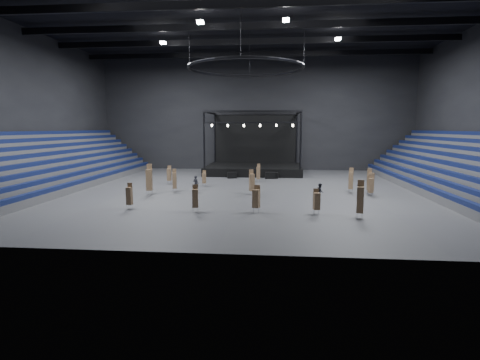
# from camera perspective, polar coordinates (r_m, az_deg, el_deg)

# --- Properties ---
(floor) EXTENTS (50.00, 50.00, 0.00)m
(floor) POSITION_cam_1_polar(r_m,az_deg,el_deg) (40.97, 0.86, -1.56)
(floor) COLOR #414143
(floor) RESTS_ON ground
(ceiling) EXTENTS (50.00, 42.00, 0.20)m
(ceiling) POSITION_cam_1_polar(r_m,az_deg,el_deg) (41.95, 0.91, 23.47)
(ceiling) COLOR black
(ceiling) RESTS_ON wall_back
(wall_back) EXTENTS (50.00, 0.20, 18.00)m
(wall_back) POSITION_cam_1_polar(r_m,az_deg,el_deg) (61.41, 2.42, 10.01)
(wall_back) COLOR black
(wall_back) RESTS_ON ground
(wall_front) EXTENTS (50.00, 0.20, 18.00)m
(wall_front) POSITION_cam_1_polar(r_m,az_deg,el_deg) (19.67, -3.98, 14.48)
(wall_front) COLOR black
(wall_front) RESTS_ON ground
(wall_left) EXTENTS (0.20, 42.00, 18.00)m
(wall_left) POSITION_cam_1_polar(r_m,az_deg,el_deg) (49.18, -30.03, 9.49)
(wall_left) COLOR black
(wall_left) RESTS_ON ground
(bleachers_left) EXTENTS (7.20, 40.00, 6.40)m
(bleachers_left) POSITION_cam_1_polar(r_m,az_deg,el_deg) (48.24, -27.44, 1.05)
(bleachers_left) COLOR #505053
(bleachers_left) RESTS_ON floor
(bleachers_right) EXTENTS (7.20, 40.00, 6.40)m
(bleachers_right) POSITION_cam_1_polar(r_m,az_deg,el_deg) (45.19, 31.27, 0.39)
(bleachers_right) COLOR #505053
(bleachers_right) RESTS_ON floor
(stage) EXTENTS (14.00, 10.00, 9.20)m
(stage) POSITION_cam_1_polar(r_m,az_deg,el_deg) (56.86, 2.13, 2.56)
(stage) COLOR black
(stage) RESTS_ON floor
(truss_ring) EXTENTS (12.30, 12.30, 5.15)m
(truss_ring) POSITION_cam_1_polar(r_m,az_deg,el_deg) (40.90, 0.90, 16.71)
(truss_ring) COLOR black
(truss_ring) RESTS_ON ceiling
(roof_girders) EXTENTS (49.00, 30.35, 0.70)m
(roof_girders) POSITION_cam_1_polar(r_m,az_deg,el_deg) (41.74, 0.91, 22.42)
(roof_girders) COLOR black
(roof_girders) RESTS_ON ceiling
(floodlights) EXTENTS (28.60, 16.60, 0.25)m
(floodlights) POSITION_cam_1_polar(r_m,az_deg,el_deg) (37.74, 0.41, 23.05)
(floodlights) COLOR white
(floodlights) RESTS_ON roof_girders
(flight_case_left) EXTENTS (1.39, 0.98, 0.84)m
(flight_case_left) POSITION_cam_1_polar(r_m,az_deg,el_deg) (50.67, -1.22, 0.74)
(flight_case_left) COLOR black
(flight_case_left) RESTS_ON floor
(flight_case_mid) EXTENTS (1.40, 0.82, 0.89)m
(flight_case_mid) POSITION_cam_1_polar(r_m,az_deg,el_deg) (50.34, 4.62, 0.69)
(flight_case_mid) COLOR black
(flight_case_mid) RESTS_ON floor
(flight_case_right) EXTENTS (1.29, 0.71, 0.83)m
(flight_case_right) POSITION_cam_1_polar(r_m,az_deg,el_deg) (50.62, 5.14, 0.70)
(flight_case_right) COLOR black
(flight_case_right) RESTS_ON floor
(chair_stack_0) EXTENTS (0.45, 0.45, 2.20)m
(chair_stack_0) POSITION_cam_1_polar(r_m,az_deg,el_deg) (32.75, -16.51, -2.27)
(chair_stack_0) COLOR silver
(chair_stack_0) RESTS_ON floor
(chair_stack_1) EXTENTS (0.59, 0.59, 3.15)m
(chair_stack_1) POSITION_cam_1_polar(r_m,az_deg,el_deg) (39.04, -13.67, 0.10)
(chair_stack_1) COLOR silver
(chair_stack_1) RESTS_ON floor
(chair_stack_2) EXTENTS (0.47, 0.47, 2.22)m
(chair_stack_2) POSITION_cam_1_polar(r_m,az_deg,el_deg) (46.34, -10.74, 0.85)
(chair_stack_2) COLOR silver
(chair_stack_2) RESTS_ON floor
(chair_stack_3) EXTENTS (0.62, 0.62, 2.58)m
(chair_stack_3) POSITION_cam_1_polar(r_m,az_deg,el_deg) (38.05, 1.81, -0.29)
(chair_stack_3) COLOR silver
(chair_stack_3) RESTS_ON floor
(chair_stack_4) EXTENTS (0.56, 0.56, 2.63)m
(chair_stack_4) POSITION_cam_1_polar(r_m,az_deg,el_deg) (40.93, 16.54, -0.01)
(chair_stack_4) COLOR silver
(chair_stack_4) RESTS_ON floor
(chair_stack_5) EXTENTS (0.52, 0.52, 2.16)m
(chair_stack_5) POSITION_cam_1_polar(r_m,az_deg,el_deg) (39.46, 19.30, -0.73)
(chair_stack_5) COLOR silver
(chair_stack_5) RESTS_ON floor
(chair_stack_6) EXTENTS (0.60, 0.60, 2.89)m
(chair_stack_6) POSITION_cam_1_polar(r_m,az_deg,el_deg) (29.51, 17.84, -2.78)
(chair_stack_6) COLOR silver
(chair_stack_6) RESTS_ON floor
(chair_stack_7) EXTENTS (0.65, 0.65, 2.23)m
(chair_stack_7) POSITION_cam_1_polar(r_m,az_deg,el_deg) (29.97, 2.49, -2.77)
(chair_stack_7) COLOR silver
(chair_stack_7) RESTS_ON floor
(chair_stack_8) EXTENTS (0.53, 0.53, 2.45)m
(chair_stack_8) POSITION_cam_1_polar(r_m,az_deg,el_deg) (40.44, -9.95, -0.02)
(chair_stack_8) COLOR silver
(chair_stack_8) RESTS_ON floor
(chair_stack_9) EXTENTS (0.47, 0.47, 2.28)m
(chair_stack_9) POSITION_cam_1_polar(r_m,az_deg,el_deg) (47.31, 2.81, 1.13)
(chair_stack_9) COLOR silver
(chair_stack_9) RESTS_ON floor
(chair_stack_10) EXTENTS (0.55, 0.55, 2.04)m
(chair_stack_10) POSITION_cam_1_polar(r_m,az_deg,el_deg) (30.02, 11.59, -3.11)
(chair_stack_10) COLOR silver
(chair_stack_10) RESTS_ON floor
(chair_stack_11) EXTENTS (0.69, 0.69, 2.67)m
(chair_stack_11) POSITION_cam_1_polar(r_m,az_deg,el_deg) (40.43, 19.26, -0.16)
(chair_stack_11) COLOR silver
(chair_stack_11) RESTS_ON floor
(chair_stack_12) EXTENTS (0.53, 0.53, 2.24)m
(chair_stack_12) POSITION_cam_1_polar(r_m,az_deg,el_deg) (30.42, -6.84, -2.71)
(chair_stack_12) COLOR silver
(chair_stack_12) RESTS_ON floor
(chair_stack_13) EXTENTS (0.42, 0.42, 1.84)m
(chair_stack_13) POSITION_cam_1_polar(r_m,az_deg,el_deg) (43.92, -5.49, 0.34)
(chair_stack_13) COLOR silver
(chair_stack_13) RESTS_ON floor
(man_center) EXTENTS (0.72, 0.59, 1.69)m
(man_center) POSITION_cam_1_polar(r_m,az_deg,el_deg) (40.36, -6.74, -0.55)
(man_center) COLOR black
(man_center) RESTS_ON floor
(crew_member) EXTENTS (0.67, 0.82, 1.57)m
(crew_member) POSITION_cam_1_polar(r_m,az_deg,el_deg) (36.26, 12.12, -1.73)
(crew_member) COLOR black
(crew_member) RESTS_ON floor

